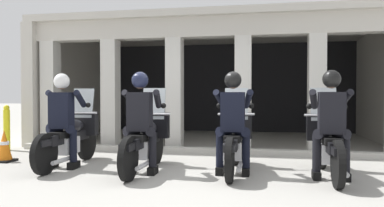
{
  "coord_description": "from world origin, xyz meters",
  "views": [
    {
      "loc": [
        1.18,
        -5.99,
        1.23
      ],
      "look_at": [
        0.0,
        0.16,
        1.09
      ],
      "focal_mm": 35.31,
      "sensor_mm": 36.0,
      "label": 1
    }
  ],
  "objects_px": {
    "police_officer_far_right": "(331,115)",
    "bollard_kerbside": "(7,128)",
    "police_officer_far_left": "(62,112)",
    "motorcycle_center_left": "(146,140)",
    "motorcycle_center_right": "(234,140)",
    "motorcycle_far_right": "(328,143)",
    "police_officer_center_right": "(233,114)",
    "motorcycle_far_left": "(71,137)",
    "traffic_cone_flank": "(4,146)",
    "police_officer_center_left": "(140,114)"
  },
  "relations": [
    {
      "from": "motorcycle_far_right",
      "to": "police_officer_far_left",
      "type": "bearing_deg",
      "value": 178.38
    },
    {
      "from": "motorcycle_far_left",
      "to": "motorcycle_center_left",
      "type": "distance_m",
      "value": 1.43
    },
    {
      "from": "motorcycle_far_right",
      "to": "police_officer_far_right",
      "type": "bearing_deg",
      "value": -94.98
    },
    {
      "from": "traffic_cone_flank",
      "to": "police_officer_far_right",
      "type": "bearing_deg",
      "value": -4.36
    },
    {
      "from": "police_officer_center_left",
      "to": "police_officer_far_right",
      "type": "distance_m",
      "value": 2.84
    },
    {
      "from": "motorcycle_far_left",
      "to": "police_officer_center_right",
      "type": "distance_m",
      "value": 2.88
    },
    {
      "from": "police_officer_far_right",
      "to": "bollard_kerbside",
      "type": "height_order",
      "value": "police_officer_far_right"
    },
    {
      "from": "police_officer_far_left",
      "to": "police_officer_center_right",
      "type": "relative_size",
      "value": 1.0
    },
    {
      "from": "police_officer_center_right",
      "to": "bollard_kerbside",
      "type": "distance_m",
      "value": 5.41
    },
    {
      "from": "police_officer_center_right",
      "to": "motorcycle_center_left",
      "type": "bearing_deg",
      "value": 168.84
    },
    {
      "from": "motorcycle_far_left",
      "to": "motorcycle_center_right",
      "type": "xyz_separation_m",
      "value": [
        2.84,
        0.02,
        0.0
      ]
    },
    {
      "from": "police_officer_center_right",
      "to": "traffic_cone_flank",
      "type": "xyz_separation_m",
      "value": [
        -4.23,
        0.36,
        -0.65
      ]
    },
    {
      "from": "motorcycle_center_left",
      "to": "police_officer_center_right",
      "type": "bearing_deg",
      "value": -2.37
    },
    {
      "from": "motorcycle_far_right",
      "to": "traffic_cone_flank",
      "type": "xyz_separation_m",
      "value": [
        -5.65,
        0.15,
        -0.21
      ]
    },
    {
      "from": "motorcycle_center_right",
      "to": "police_officer_far_left",
      "type": "bearing_deg",
      "value": 178.7
    },
    {
      "from": "motorcycle_far_right",
      "to": "bollard_kerbside",
      "type": "xyz_separation_m",
      "value": [
        -6.56,
        1.43,
        -0.0
      ]
    },
    {
      "from": "police_officer_center_left",
      "to": "motorcycle_center_left",
      "type": "bearing_deg",
      "value": 91.19
    },
    {
      "from": "police_officer_far_left",
      "to": "motorcycle_center_left",
      "type": "relative_size",
      "value": 0.78
    },
    {
      "from": "police_officer_center_left",
      "to": "police_officer_center_right",
      "type": "distance_m",
      "value": 1.43
    },
    {
      "from": "police_officer_far_right",
      "to": "motorcycle_center_left",
      "type": "bearing_deg",
      "value": 171.96
    },
    {
      "from": "motorcycle_center_right",
      "to": "motorcycle_far_right",
      "type": "relative_size",
      "value": 1.0
    },
    {
      "from": "police_officer_far_left",
      "to": "motorcycle_center_right",
      "type": "height_order",
      "value": "police_officer_far_left"
    },
    {
      "from": "police_officer_center_right",
      "to": "police_officer_far_right",
      "type": "xyz_separation_m",
      "value": [
        1.42,
        -0.07,
        0.0
      ]
    },
    {
      "from": "police_officer_far_left",
      "to": "motorcycle_center_left",
      "type": "height_order",
      "value": "police_officer_far_left"
    },
    {
      "from": "motorcycle_center_left",
      "to": "police_officer_center_left",
      "type": "relative_size",
      "value": 1.29
    },
    {
      "from": "traffic_cone_flank",
      "to": "bollard_kerbside",
      "type": "distance_m",
      "value": 1.59
    },
    {
      "from": "motorcycle_center_right",
      "to": "motorcycle_far_right",
      "type": "distance_m",
      "value": 1.42
    },
    {
      "from": "motorcycle_far_left",
      "to": "police_officer_center_left",
      "type": "distance_m",
      "value": 1.55
    },
    {
      "from": "police_officer_center_right",
      "to": "motorcycle_far_right",
      "type": "relative_size",
      "value": 0.78
    },
    {
      "from": "motorcycle_far_left",
      "to": "bollard_kerbside",
      "type": "distance_m",
      "value": 2.69
    },
    {
      "from": "police_officer_far_left",
      "to": "police_officer_center_left",
      "type": "distance_m",
      "value": 1.43
    },
    {
      "from": "police_officer_far_right",
      "to": "police_officer_far_left",
      "type": "bearing_deg",
      "value": 174.56
    },
    {
      "from": "motorcycle_center_right",
      "to": "police_officer_far_right",
      "type": "bearing_deg",
      "value": -21.35
    },
    {
      "from": "motorcycle_far_left",
      "to": "bollard_kerbside",
      "type": "xyz_separation_m",
      "value": [
        -2.31,
        1.38,
        -0.0
      ]
    },
    {
      "from": "police_officer_far_left",
      "to": "motorcycle_far_left",
      "type": "bearing_deg",
      "value": 83.8
    },
    {
      "from": "police_officer_far_right",
      "to": "traffic_cone_flank",
      "type": "xyz_separation_m",
      "value": [
        -5.64,
        0.43,
        -0.65
      ]
    },
    {
      "from": "motorcycle_far_right",
      "to": "police_officer_center_left",
      "type": "bearing_deg",
      "value": -176.65
    },
    {
      "from": "motorcycle_center_left",
      "to": "bollard_kerbside",
      "type": "xyz_separation_m",
      "value": [
        -3.72,
        1.55,
        -0.0
      ]
    },
    {
      "from": "police_officer_far_left",
      "to": "bollard_kerbside",
      "type": "xyz_separation_m",
      "value": [
        -2.3,
        1.66,
        -0.44
      ]
    },
    {
      "from": "police_officer_far_left",
      "to": "motorcycle_center_left",
      "type": "bearing_deg",
      "value": -1.46
    },
    {
      "from": "police_officer_center_left",
      "to": "bollard_kerbside",
      "type": "bearing_deg",
      "value": 155.25
    },
    {
      "from": "police_officer_far_left",
      "to": "police_officer_center_right",
      "type": "bearing_deg",
      "value": -5.6
    },
    {
      "from": "motorcycle_center_left",
      "to": "police_officer_far_left",
      "type": "bearing_deg",
      "value": -174.07
    },
    {
      "from": "police_officer_far_left",
      "to": "motorcycle_far_right",
      "type": "bearing_deg",
      "value": -2.84
    },
    {
      "from": "police_officer_far_left",
      "to": "motorcycle_center_left",
      "type": "xyz_separation_m",
      "value": [
        1.42,
        0.11,
        -0.44
      ]
    },
    {
      "from": "motorcycle_center_left",
      "to": "police_officer_far_right",
      "type": "distance_m",
      "value": 2.87
    },
    {
      "from": "police_officer_center_right",
      "to": "bollard_kerbside",
      "type": "bearing_deg",
      "value": 154.94
    },
    {
      "from": "motorcycle_far_left",
      "to": "bollard_kerbside",
      "type": "height_order",
      "value": "motorcycle_far_left"
    },
    {
      "from": "motorcycle_center_right",
      "to": "police_officer_far_right",
      "type": "distance_m",
      "value": 1.52
    },
    {
      "from": "traffic_cone_flank",
      "to": "police_officer_center_left",
      "type": "bearing_deg",
      "value": -11.06
    }
  ]
}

